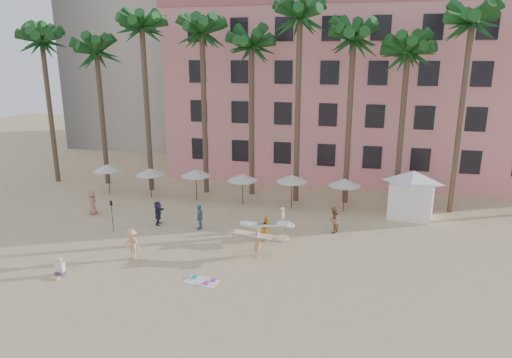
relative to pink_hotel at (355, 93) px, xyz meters
The scene contains 11 objects.
ground 28.09m from the pink_hotel, 105.07° to the right, with size 120.00×120.00×0.00m, color #D1B789.
pink_hotel is the anchor object (origin of this frame).
palm_row 13.71m from the pink_hotel, 120.56° to the right, with size 44.40×5.40×16.30m.
umbrella_row 17.73m from the pink_hotel, 126.53° to the right, with size 22.50×2.70×2.73m.
cabana 15.29m from the pink_hotel, 69.51° to the right, with size 5.22×5.22×3.50m.
beach_towel 28.54m from the pink_hotel, 104.02° to the right, with size 1.92×1.23×0.14m.
carrier_yellow 24.24m from the pink_hotel, 101.20° to the right, with size 2.99×0.80×1.83m.
carrier_white 22.00m from the pink_hotel, 102.47° to the right, with size 2.91×1.06×1.59m.
beachgoers 23.90m from the pink_hotel, 116.51° to the right, with size 18.93×8.09×1.89m.
paddle 26.93m from the pink_hotel, 125.08° to the right, with size 0.18×0.04×2.23m.
seated_man 32.30m from the pink_hotel, 117.35° to the right, with size 0.45×0.79×1.02m.
Camera 1 is at (8.36, -21.32, 11.68)m, focal length 32.00 mm.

